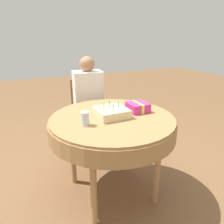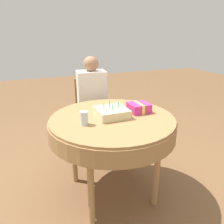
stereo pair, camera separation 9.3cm
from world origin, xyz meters
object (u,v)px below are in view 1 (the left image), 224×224
at_px(chair, 88,114).
at_px(drinking_glass, 85,119).
at_px(person, 89,99).
at_px(birthday_cake, 111,112).
at_px(gift_box, 138,107).

distance_m(chair, drinking_glass, 1.03).
bearing_deg(person, chair, 90.00).
relative_size(birthday_cake, drinking_glass, 2.35).
relative_size(chair, person, 0.76).
xyz_separation_m(chair, gift_box, (0.20, -0.82, 0.31)).
xyz_separation_m(chair, person, (-0.01, -0.09, 0.21)).
relative_size(drinking_glass, gift_box, 0.61).
bearing_deg(gift_box, drinking_glass, -168.94).
height_order(person, drinking_glass, person).
height_order(drinking_glass, gift_box, drinking_glass).
bearing_deg(gift_box, birthday_cake, -176.34).
distance_m(birthday_cake, drinking_glass, 0.27).
bearing_deg(drinking_glass, gift_box, 11.06).
xyz_separation_m(person, drinking_glass, (-0.32, -0.83, 0.11)).
height_order(chair, gift_box, chair).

